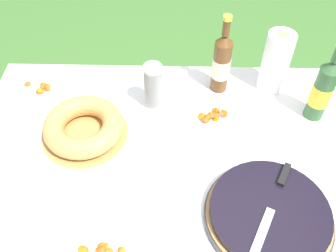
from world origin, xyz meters
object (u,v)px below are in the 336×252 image
(snack_plate_left, at_px, (211,116))
(berry_tart, at_px, (269,214))
(cup_stack, at_px, (153,87))
(snack_plate_right, at_px, (37,89))
(snack_plate_near, at_px, (103,249))
(bundt_cake, at_px, (83,127))
(cider_bottle_amber, at_px, (222,63))
(paper_towel_roll, at_px, (276,62))
(cider_bottle_green, at_px, (323,90))
(serving_knife, at_px, (274,201))

(snack_plate_left, bearing_deg, berry_tart, -70.13)
(cup_stack, xyz_separation_m, snack_plate_left, (0.23, -0.07, -0.09))
(berry_tart, xyz_separation_m, snack_plate_right, (-0.88, 0.57, -0.02))
(berry_tart, distance_m, snack_plate_near, 0.52)
(bundt_cake, xyz_separation_m, cider_bottle_amber, (0.52, 0.27, 0.09))
(berry_tart, xyz_separation_m, bundt_cake, (-0.64, 0.34, 0.01))
(cup_stack, height_order, cider_bottle_amber, cider_bottle_amber)
(berry_tart, height_order, cup_stack, cup_stack)
(snack_plate_left, bearing_deg, paper_towel_roll, 36.48)
(berry_tart, height_order, cider_bottle_green, cider_bottle_green)
(cider_bottle_green, xyz_separation_m, paper_towel_roll, (-0.15, 0.16, -0.00))
(serving_knife, relative_size, snack_plate_left, 1.68)
(berry_tart, xyz_separation_m, snack_plate_near, (-0.50, -0.12, -0.02))
(serving_knife, bearing_deg, cider_bottle_amber, -141.36)
(snack_plate_near, height_order, snack_plate_right, snack_plate_near)
(paper_towel_roll, bearing_deg, snack_plate_near, -129.30)
(cup_stack, xyz_separation_m, snack_plate_right, (-0.49, 0.07, -0.09))
(cider_bottle_amber, bearing_deg, snack_plate_left, -103.28)
(cup_stack, xyz_separation_m, paper_towel_roll, (0.49, 0.13, 0.03))
(cider_bottle_amber, bearing_deg, snack_plate_near, -118.13)
(serving_knife, height_order, bundt_cake, bundt_cake)
(cider_bottle_green, height_order, snack_plate_left, cider_bottle_green)
(bundt_cake, height_order, snack_plate_right, bundt_cake)
(snack_plate_right, bearing_deg, serving_knife, -31.56)
(paper_towel_roll, bearing_deg, cider_bottle_green, -48.65)
(cider_bottle_amber, xyz_separation_m, snack_plate_right, (-0.76, -0.04, -0.12))
(snack_plate_near, bearing_deg, serving_knife, 15.47)
(bundt_cake, distance_m, snack_plate_right, 0.34)
(berry_tart, relative_size, cider_bottle_green, 1.16)
(cider_bottle_green, bearing_deg, snack_plate_near, -142.53)
(snack_plate_near, height_order, paper_towel_roll, paper_towel_roll)
(cider_bottle_green, xyz_separation_m, snack_plate_right, (-1.13, 0.11, -0.12))
(cider_bottle_green, xyz_separation_m, snack_plate_near, (-0.75, -0.58, -0.12))
(bundt_cake, bearing_deg, paper_towel_roll, 21.21)
(cider_bottle_green, height_order, cider_bottle_amber, cider_bottle_green)
(serving_knife, xyz_separation_m, cider_bottle_amber, (-0.13, 0.58, 0.07))
(berry_tart, relative_size, bundt_cake, 1.24)
(snack_plate_near, xyz_separation_m, paper_towel_roll, (0.61, 0.74, 0.12))
(berry_tart, height_order, snack_plate_left, berry_tart)
(berry_tart, relative_size, cup_stack, 2.00)
(cup_stack, height_order, cider_bottle_green, cider_bottle_green)
(serving_knife, bearing_deg, bundt_cake, -89.31)
(snack_plate_right, relative_size, paper_towel_roll, 0.85)
(snack_plate_right, bearing_deg, berry_tart, -33.16)
(cider_bottle_green, xyz_separation_m, cider_bottle_amber, (-0.36, 0.15, -0.00))
(bundt_cake, bearing_deg, cider_bottle_amber, 27.55)
(cider_bottle_green, relative_size, snack_plate_left, 1.68)
(snack_plate_left, bearing_deg, cup_stack, 163.50)
(berry_tart, relative_size, paper_towel_roll, 1.54)
(bundt_cake, relative_size, cup_stack, 1.61)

